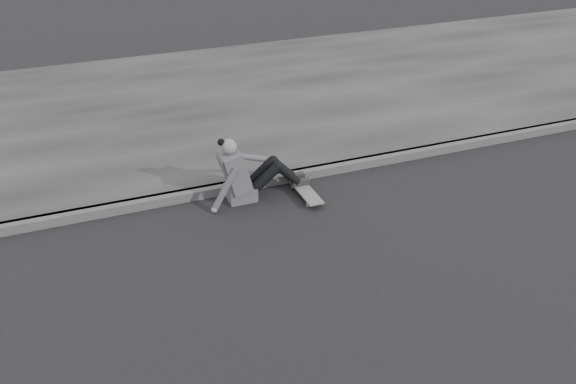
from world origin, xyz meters
name	(u,v)px	position (x,y,z in m)	size (l,w,h in m)	color
ground	(479,264)	(0.00, 0.00, 0.00)	(80.00, 80.00, 0.00)	black
curb	(369,162)	(0.00, 2.58, 0.06)	(24.00, 0.16, 0.12)	#505050
sidewalk	(290,93)	(0.00, 5.60, 0.06)	(24.00, 6.00, 0.12)	#343434
skateboard	(305,191)	(-1.18, 2.09, 0.07)	(0.20, 0.78, 0.09)	gray
seated_woman	(245,173)	(-1.92, 2.34, 0.36)	(1.38, 0.46, 0.88)	#535356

